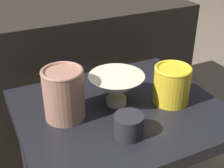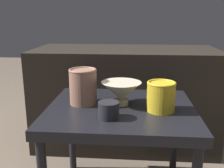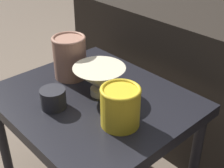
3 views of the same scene
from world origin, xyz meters
name	(u,v)px [view 2 (image 2 of 3)]	position (x,y,z in m)	size (l,w,h in m)	color
table	(121,118)	(0.00, 0.00, 0.41)	(0.62, 0.54, 0.47)	black
couch_backdrop	(125,97)	(0.00, 0.60, 0.32)	(1.15, 0.50, 0.64)	black
bowl	(121,91)	(0.00, 0.03, 0.53)	(0.17, 0.17, 0.10)	beige
vase_textured_left	(83,86)	(-0.17, 0.03, 0.55)	(0.12, 0.12, 0.16)	#996B56
vase_colorful_right	(161,96)	(0.16, -0.04, 0.53)	(0.12, 0.12, 0.12)	gold
cup	(109,110)	(-0.04, -0.13, 0.50)	(0.08, 0.08, 0.06)	#232328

